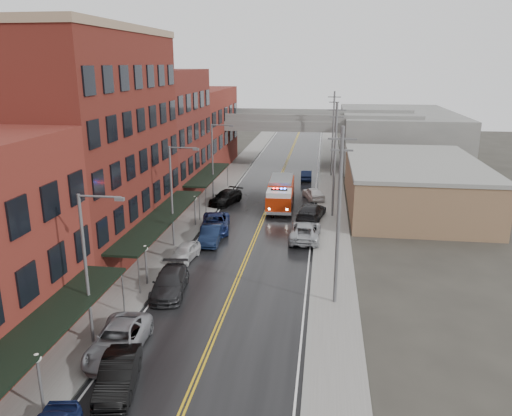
{
  "coord_description": "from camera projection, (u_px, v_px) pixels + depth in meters",
  "views": [
    {
      "loc": [
        6.14,
        -16.17,
        15.71
      ],
      "look_at": [
        0.13,
        27.05,
        3.0
      ],
      "focal_mm": 35.0,
      "sensor_mm": 36.0,
      "label": 1
    }
  ],
  "objects": [
    {
      "name": "street_lamp_0",
      "position": [
        89.0,
        261.0,
        27.6
      ],
      "size": [
        2.64,
        0.22,
        9.0
      ],
      "color": "#59595B",
      "rests_on": "ground"
    },
    {
      "name": "awning_2",
      "position": [
        208.0,
        174.0,
        59.25
      ],
      "size": [
        2.6,
        13.0,
        3.09
      ],
      "color": "black",
      "rests_on": "ground"
    },
    {
      "name": "curb_left",
      "position": [
        203.0,
        226.0,
        49.83
      ],
      "size": [
        0.3,
        160.0,
        0.15
      ],
      "primitive_type": "cube",
      "color": "gray",
      "rests_on": "ground"
    },
    {
      "name": "parked_car_left_5",
      "position": [
        211.0,
        234.0,
        45.13
      ],
      "size": [
        1.93,
        4.89,
        1.58
      ],
      "primitive_type": "imported",
      "rotation": [
        0.0,
        0.0,
        0.05
      ],
      "color": "black",
      "rests_on": "ground"
    },
    {
      "name": "brick_building_b",
      "position": [
        90.0,
        146.0,
        41.69
      ],
      "size": [
        9.0,
        20.0,
        18.0
      ],
      "primitive_type": "cube",
      "color": "maroon",
      "rests_on": "ground"
    },
    {
      "name": "parked_car_left_1",
      "position": [
        118.0,
        374.0,
        24.85
      ],
      "size": [
        2.59,
        5.0,
        1.57
      ],
      "primitive_type": "imported",
      "rotation": [
        0.0,
        0.0,
        0.2
      ],
      "color": "black",
      "rests_on": "ground"
    },
    {
      "name": "parked_car_left_4",
      "position": [
        185.0,
        252.0,
        41.21
      ],
      "size": [
        2.07,
        4.17,
        1.37
      ],
      "primitive_type": "imported",
      "rotation": [
        0.0,
        0.0,
        -0.12
      ],
      "color": "silver",
      "rests_on": "ground"
    },
    {
      "name": "utility_pole_0",
      "position": [
        339.0,
        215.0,
        32.13
      ],
      "size": [
        1.8,
        0.24,
        12.0
      ],
      "color": "#59595B",
      "rests_on": "ground"
    },
    {
      "name": "street_lamp_1",
      "position": [
        174.0,
        190.0,
        42.82
      ],
      "size": [
        2.64,
        0.22,
        9.0
      ],
      "color": "#59595B",
      "rests_on": "ground"
    },
    {
      "name": "road",
      "position": [
        259.0,
        229.0,
        49.1
      ],
      "size": [
        11.0,
        160.0,
        0.02
      ],
      "primitive_type": "cube",
      "color": "black",
      "rests_on": "ground"
    },
    {
      "name": "awning_0",
      "position": [
        38.0,
        332.0,
        24.54
      ],
      "size": [
        2.6,
        16.0,
        3.09
      ],
      "color": "black",
      "rests_on": "ground"
    },
    {
      "name": "parked_car_left_6",
      "position": [
        215.0,
        223.0,
        48.31
      ],
      "size": [
        3.54,
        6.1,
        1.6
      ],
      "primitive_type": "imported",
      "rotation": [
        0.0,
        0.0,
        0.16
      ],
      "color": "navy",
      "rests_on": "ground"
    },
    {
      "name": "sidewalk_right",
      "position": [
        334.0,
        231.0,
        48.12
      ],
      "size": [
        3.0,
        160.0,
        0.15
      ],
      "primitive_type": "cube",
      "color": "slate",
      "rests_on": "ground"
    },
    {
      "name": "globe_lamp_1",
      "position": [
        145.0,
        256.0,
        35.99
      ],
      "size": [
        0.44,
        0.44,
        3.12
      ],
      "color": "#59595B",
      "rests_on": "ground"
    },
    {
      "name": "parked_car_left_2",
      "position": [
        119.0,
        340.0,
        27.87
      ],
      "size": [
        3.12,
        5.97,
        1.61
      ],
      "primitive_type": "imported",
      "rotation": [
        0.0,
        0.0,
        0.08
      ],
      "color": "gray",
      "rests_on": "ground"
    },
    {
      "name": "parked_car_right_2",
      "position": [
        313.0,
        193.0,
        59.46
      ],
      "size": [
        3.12,
        4.77,
        1.51
      ],
      "primitive_type": "imported",
      "rotation": [
        0.0,
        0.0,
        3.47
      ],
      "color": "white",
      "rests_on": "ground"
    },
    {
      "name": "globe_lamp_0",
      "position": [
        38.0,
        369.0,
        22.68
      ],
      "size": [
        0.44,
        0.44,
        3.12
      ],
      "color": "#59595B",
      "rests_on": "ground"
    },
    {
      "name": "right_far_block",
      "position": [
        396.0,
        136.0,
        83.65
      ],
      "size": [
        18.0,
        30.0,
        8.0
      ],
      "primitive_type": "cube",
      "color": "slate",
      "rests_on": "ground"
    },
    {
      "name": "utility_pole_1",
      "position": [
        335.0,
        158.0,
        51.15
      ],
      "size": [
        1.8,
        0.24,
        12.0
      ],
      "color": "#59595B",
      "rests_on": "ground"
    },
    {
      "name": "brick_building_c",
      "position": [
        159.0,
        135.0,
        58.75
      ],
      "size": [
        9.0,
        15.0,
        15.0
      ],
      "primitive_type": "cube",
      "color": "maroon",
      "rests_on": "ground"
    },
    {
      "name": "overpass",
      "position": [
        286.0,
        128.0,
        77.86
      ],
      "size": [
        40.0,
        10.0,
        7.5
      ],
      "color": "slate",
      "rests_on": "ground"
    },
    {
      "name": "awning_1",
      "position": [
        161.0,
        218.0,
        42.6
      ],
      "size": [
        2.6,
        18.0,
        3.09
      ],
      "color": "black",
      "rests_on": "ground"
    },
    {
      "name": "utility_pole_2",
      "position": [
        333.0,
        132.0,
        70.17
      ],
      "size": [
        1.8,
        0.24,
        12.0
      ],
      "color": "#59595B",
      "rests_on": "ground"
    },
    {
      "name": "parked_car_right_3",
      "position": [
        306.0,
        175.0,
        69.53
      ],
      "size": [
        1.6,
        4.23,
        1.38
      ],
      "primitive_type": "imported",
      "rotation": [
        0.0,
        0.0,
        3.17
      ],
      "color": "black",
      "rests_on": "ground"
    },
    {
      "name": "brick_building_far",
      "position": [
        197.0,
        129.0,
        75.81
      ],
      "size": [
        9.0,
        20.0,
        12.0
      ],
      "primitive_type": "cube",
      "color": "maroon",
      "rests_on": "ground"
    },
    {
      "name": "parked_car_left_3",
      "position": [
        170.0,
        283.0,
        35.22
      ],
      "size": [
        2.89,
        5.7,
        1.59
      ],
      "primitive_type": "imported",
      "rotation": [
        0.0,
        0.0,
        0.13
      ],
      "color": "black",
      "rests_on": "ground"
    },
    {
      "name": "parked_car_right_0",
      "position": [
        305.0,
        231.0,
        45.9
      ],
      "size": [
        2.85,
        5.99,
        1.65
      ],
      "primitive_type": "imported",
      "rotation": [
        0.0,
        0.0,
        3.12
      ],
      "color": "#9EA2A6",
      "rests_on": "ground"
    },
    {
      "name": "street_lamp_2",
      "position": [
        215.0,
        157.0,
        58.03
      ],
      "size": [
        2.64,
        0.22,
        9.0
      ],
      "color": "#59595B",
      "rests_on": "ground"
    },
    {
      "name": "parked_car_left_7",
      "position": [
        226.0,
        197.0,
        57.62
      ],
      "size": [
        3.7,
        5.7,
        1.54
      ],
      "primitive_type": "imported",
      "rotation": [
        0.0,
        0.0,
        -0.32
      ],
      "color": "black",
      "rests_on": "ground"
    },
    {
      "name": "sidewalk_left",
      "position": [
        187.0,
        225.0,
        50.05
      ],
      "size": [
        3.0,
        160.0,
        0.15
      ],
      "primitive_type": "cube",
      "color": "slate",
      "rests_on": "ground"
    },
    {
      "name": "globe_lamp_2",
      "position": [
        195.0,
        204.0,
        49.31
      ],
      "size": [
        0.44,
        0.44,
        3.12
      ],
      "color": "#59595B",
      "rests_on": "ground"
    },
    {
      "name": "tan_building",
      "position": [
        412.0,
        186.0,
        55.8
      ],
      "size": [
        14.0,
        22.0,
        5.0
      ],
      "primitive_type": "cube",
      "color": "#926F4F",
      "rests_on": "ground"
    },
    {
      "name": "curb_right",
      "position": [
        316.0,
        231.0,
        48.34
      ],
      "size": [
        0.3,
        160.0,
        0.15
      ],
      "primitive_type": "cube",
      "color": "gray",
      "rests_on": "ground"
    },
    {
      "name": "parked_car_right_1",
      "position": [
        311.0,
        211.0,
        51.95
      ],
      "size": [
        3.32,
        6.09,
        1.68
      ],
      "primitive_type": "imported",
      "rotation": [
        0.0,
        0.0,
        2.97
      ],
      "color": "#232326",
      "rests_on": "ground"
    },
    {
      "name": "fire_truck",
      "position": [
        281.0,
        193.0,
        55.95
      ],
      "size": [
        3.67,
        8.7,
        3.15
      ],
      "rotation": [
        0.0,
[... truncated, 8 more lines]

